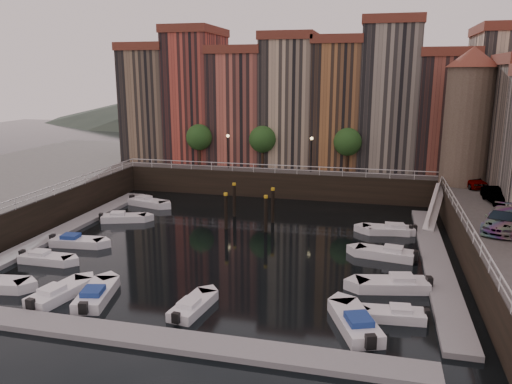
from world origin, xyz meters
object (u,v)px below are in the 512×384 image
(gangway, at_px, (435,204))
(car_c, at_px, (502,221))
(boat_left_2, at_px, (76,242))
(corner_tower, at_px, (468,115))
(car_b, at_px, (498,197))
(boat_left_1, at_px, (45,258))
(car_a, at_px, (471,181))
(mooring_pilings, at_px, (249,208))

(gangway, bearing_deg, car_c, -74.05)
(boat_left_2, relative_size, car_c, 0.86)
(boat_left_2, bearing_deg, gangway, 20.05)
(corner_tower, relative_size, car_b, 3.21)
(boat_left_1, height_order, car_a, car_a)
(car_c, bearing_deg, gangway, 125.90)
(car_b, xyz_separation_m, car_c, (-1.41, -8.35, 0.08))
(car_a, distance_m, car_c, 14.85)
(car_a, height_order, car_c, car_c)
(mooring_pilings, distance_m, car_b, 22.20)
(car_a, bearing_deg, gangway, -155.35)
(mooring_pilings, distance_m, car_c, 21.82)
(mooring_pilings, bearing_deg, car_b, 4.14)
(boat_left_1, relative_size, car_a, 1.01)
(corner_tower, distance_m, mooring_pilings, 23.87)
(car_b, relative_size, car_c, 0.79)
(gangway, height_order, car_a, car_a)
(mooring_pilings, relative_size, car_a, 1.10)
(mooring_pilings, height_order, car_b, car_b)
(gangway, bearing_deg, corner_tower, 57.20)
(boat_left_2, xyz_separation_m, car_c, (33.36, 2.61, 3.44))
(car_c, bearing_deg, mooring_pilings, -178.16)
(gangway, bearing_deg, car_a, 41.93)
(gangway, height_order, car_b, car_b)
(boat_left_2, distance_m, car_b, 36.61)
(mooring_pilings, height_order, boat_left_2, mooring_pilings)
(boat_left_1, distance_m, boat_left_2, 4.02)
(corner_tower, relative_size, car_c, 2.53)
(corner_tower, bearing_deg, boat_left_1, -145.43)
(mooring_pilings, relative_size, boat_left_2, 1.01)
(corner_tower, height_order, car_c, corner_tower)
(corner_tower, relative_size, mooring_pilings, 2.93)
(car_b, bearing_deg, corner_tower, 94.19)
(boat_left_2, height_order, car_a, car_a)
(boat_left_1, bearing_deg, car_a, 31.97)
(mooring_pilings, relative_size, boat_left_1, 1.09)
(car_b, bearing_deg, boat_left_1, -165.79)
(boat_left_1, bearing_deg, gangway, 30.69)
(boat_left_1, bearing_deg, car_b, 22.73)
(car_b, height_order, car_c, car_c)
(gangway, height_order, car_c, car_c)
(car_c, bearing_deg, boat_left_1, -148.83)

